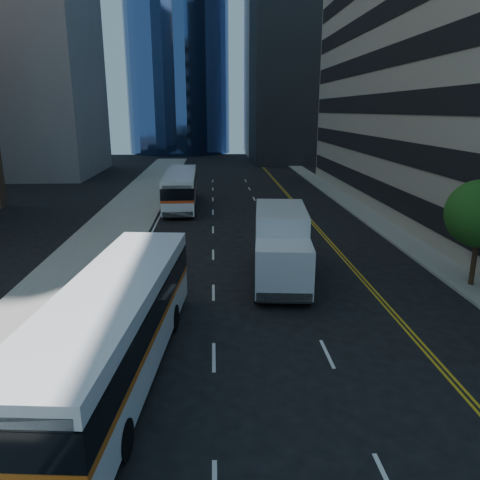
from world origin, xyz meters
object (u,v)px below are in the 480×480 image
(bus_front, at_px, (115,326))
(bus_rear, at_px, (181,188))
(street_tree, at_px, (480,214))
(box_truck, at_px, (281,245))

(bus_front, height_order, bus_rear, bus_front)
(street_tree, height_order, bus_rear, street_tree)
(street_tree, relative_size, box_truck, 0.68)
(box_truck, bearing_deg, bus_front, -121.77)
(bus_rear, height_order, box_truck, box_truck)
(bus_front, bearing_deg, box_truck, 58.11)
(bus_rear, distance_m, box_truck, 20.11)
(box_truck, bearing_deg, bus_rear, 113.69)
(bus_front, bearing_deg, street_tree, 29.65)
(street_tree, distance_m, box_truck, 9.40)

